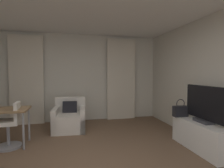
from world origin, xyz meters
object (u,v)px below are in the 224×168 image
at_px(desk_chair, 10,127).
at_px(handbag_primary, 180,111).
at_px(armchair, 70,119).
at_px(tv_flatscreen, 204,105).
at_px(tv_console, 202,136).

xyz_separation_m(desk_chair, handbag_primary, (3.40, -0.46, 0.26)).
distance_m(armchair, tv_flatscreen, 3.10).
relative_size(desk_chair, handbag_primary, 2.39).
distance_m(tv_console, tv_flatscreen, 0.59).
relative_size(desk_chair, tv_flatscreen, 0.94).
xyz_separation_m(armchair, desk_chair, (-1.12, -0.86, 0.11)).
distance_m(armchair, desk_chair, 1.42).
bearing_deg(tv_flatscreen, handbag_primary, 105.78).
relative_size(armchair, tv_console, 0.71).
height_order(tv_console, tv_flatscreen, tv_flatscreen).
bearing_deg(desk_chair, armchair, 37.57).
distance_m(tv_flatscreen, handbag_primary, 0.57).
xyz_separation_m(tv_console, tv_flatscreen, (0.00, -0.04, 0.58)).
bearing_deg(tv_flatscreen, tv_console, 90.00).
bearing_deg(desk_chair, tv_flatscreen, -15.39).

